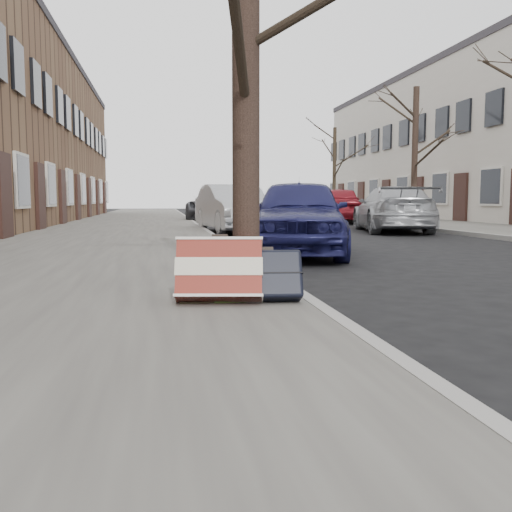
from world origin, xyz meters
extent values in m
plane|color=black|center=(0.00, 0.00, 0.00)|extent=(120.00, 120.00, 0.00)
cube|color=slate|center=(-3.70, 15.00, 0.06)|extent=(5.00, 70.00, 0.12)
cube|color=slate|center=(7.80, 15.00, 0.06)|extent=(4.00, 70.00, 0.12)
cube|color=black|center=(-2.00, 1.20, 0.13)|extent=(0.85, 0.85, 0.02)
cube|color=maroon|center=(-2.08, 0.80, 0.40)|extent=(0.79, 0.51, 0.57)
cube|color=black|center=(-1.66, 0.77, 0.36)|extent=(0.63, 0.40, 0.48)
imported|color=#18194A|center=(-0.07, 6.09, 0.71)|extent=(2.69, 4.48, 1.43)
imported|color=#B6B9BE|center=(-0.39, 13.21, 0.74)|extent=(2.10, 4.63, 1.47)
imported|color=#3D3E43|center=(-0.08, 22.68, 0.69)|extent=(3.08, 5.28, 1.38)
imported|color=#95989C|center=(4.59, 12.84, 0.70)|extent=(2.90, 5.15, 1.41)
imported|color=maroon|center=(4.93, 19.64, 0.78)|extent=(2.76, 4.84, 1.55)
cylinder|color=black|center=(7.20, 16.98, 2.72)|extent=(0.24, 0.24, 5.20)
cylinder|color=black|center=(7.20, 27.40, 2.59)|extent=(0.20, 0.20, 4.93)
camera|label=1|loc=(-2.57, -4.08, 1.02)|focal=40.00mm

